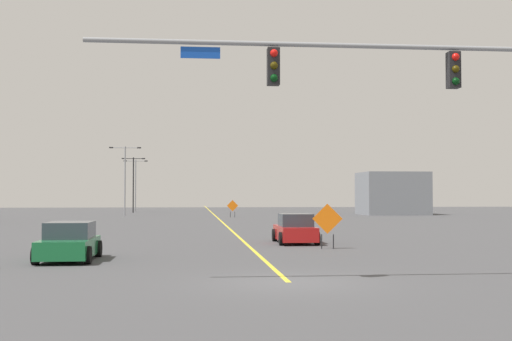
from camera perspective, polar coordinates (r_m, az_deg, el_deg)
The scene contains 11 objects.
ground at distance 18.60m, azimuth 2.86°, elevation -9.65°, with size 203.34×203.34×0.00m, color #444447.
road_centre_stripe at distance 74.81m, azimuth -3.57°, elevation -3.91°, with size 0.16×112.97×0.01m.
traffic_signal_assembly at distance 19.87m, azimuth 16.21°, elevation 6.74°, with size 15.82×0.44×7.04m.
street_lamp_near_right at distance 87.71m, azimuth -10.57°, elevation -0.79°, with size 3.04×0.24×7.23m.
street_lamp_far_left at distance 75.68m, azimuth -11.27°, elevation -0.33°, with size 3.56×0.24×7.82m.
street_lamp_near_left at distance 92.94m, azimuth -10.38°, elevation -0.86°, with size 3.31×0.24×7.17m.
construction_sign_median_far at distance 68.98m, azimuth -2.04°, elevation -3.13°, with size 1.19×0.17×1.81m.
construction_sign_right_shoulder at distance 29.81m, azimuth 6.20°, elevation -4.33°, with size 1.34×0.29×2.03m.
car_green_approaching at distance 25.50m, azimuth -15.85°, elevation -6.01°, with size 2.01×3.92×1.42m.
car_red_passing at distance 33.05m, azimuth 3.41°, elevation -5.14°, with size 1.96×4.00×1.48m.
roadside_building_east at distance 79.82m, azimuth 11.71°, elevation -1.95°, with size 7.44×6.54×5.01m.
Camera 1 is at (-2.72, -18.23, 2.47)m, focal length 46.24 mm.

